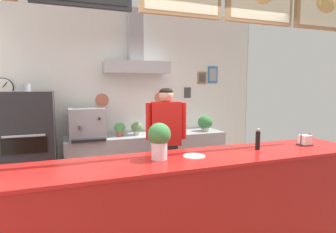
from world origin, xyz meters
name	(u,v)px	position (x,y,z in m)	size (l,w,h in m)	color
back_wall_assembly	(133,90)	(0.00, 2.03, 1.64)	(4.84, 2.41, 3.03)	#9E9E99
service_counter	(189,209)	(0.00, -0.28, 0.51)	(3.90, 0.70, 1.02)	#B21916
back_prep_counter	(148,160)	(0.20, 1.81, 0.44)	(2.69, 0.57, 0.89)	#A3A5AD
pizza_oven	(29,150)	(-1.60, 1.55, 0.82)	(0.70, 0.66, 1.73)	#232326
shop_worker	(166,144)	(0.19, 0.88, 0.91)	(0.54, 0.31, 1.68)	#232328
espresso_machine	(87,123)	(-0.79, 1.79, 1.12)	(0.54, 0.55, 0.48)	#A3A5AD
potted_basil	(205,123)	(1.27, 1.78, 1.04)	(0.27, 0.27, 0.28)	beige
potted_sage	(172,125)	(0.63, 1.81, 1.03)	(0.22, 0.22, 0.25)	#9E563D
potted_thyme	(137,128)	(0.01, 1.83, 1.00)	(0.19, 0.19, 0.21)	beige
potted_oregano	(120,128)	(-0.28, 1.80, 1.01)	(0.18, 0.18, 0.22)	#9E563D
basil_vase	(159,140)	(-0.29, -0.24, 1.21)	(0.21, 0.21, 0.34)	silver
pepper_grinder	(258,139)	(0.83, -0.23, 1.14)	(0.05, 0.05, 0.23)	black
napkin_holder	(305,140)	(1.49, -0.24, 1.08)	(0.13, 0.13, 0.13)	#262628
condiment_plate	(194,156)	(0.06, -0.27, 1.03)	(0.21, 0.21, 0.01)	white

